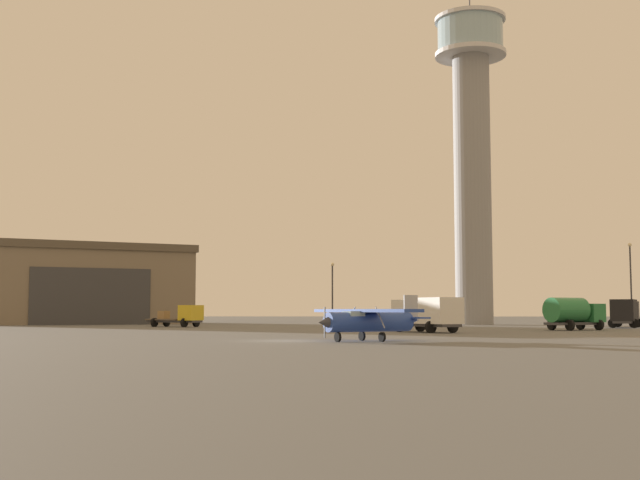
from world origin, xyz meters
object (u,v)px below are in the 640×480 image
airplane_blue (370,319)px  light_post_west (332,287)px  truck_fuel_tanker_green (573,312)px  light_post_east (631,277)px  control_tower (472,138)px  truck_box_white (427,312)px  truck_flatbed_yellow (181,316)px  truck_box_black (625,312)px

airplane_blue → light_post_west: bearing=-120.0°
truck_fuel_tanker_green → light_post_east: 20.78m
control_tower → airplane_blue: control_tower is taller
truck_box_white → light_post_east: size_ratio=0.76×
airplane_blue → truck_flatbed_yellow: (-20.22, 41.55, -0.12)m
control_tower → light_post_east: 27.84m
airplane_blue → light_post_east: (30.67, 45.29, 4.32)m
truck_flatbed_yellow → light_post_east: (50.90, 3.74, 4.44)m
truck_fuel_tanker_green → truck_box_white: bearing=178.3°
airplane_blue → truck_box_black: bearing=-159.6°
truck_fuel_tanker_green → truck_box_white: (-14.33, -8.17, 0.01)m
truck_box_white → truck_fuel_tanker_green: bearing=-91.6°
airplane_blue → truck_flatbed_yellow: airplane_blue is taller
control_tower → airplane_blue: size_ratio=5.21×
airplane_blue → truck_flatbed_yellow: size_ratio=1.24×
truck_fuel_tanker_green → light_post_west: (-23.01, 18.74, 2.88)m
truck_box_white → light_post_west: (-8.68, 26.91, 2.87)m
light_post_west → truck_fuel_tanker_green: bearing=-39.2°
airplane_blue → truck_box_white: (5.20, 20.03, 0.36)m
control_tower → airplane_blue: 64.21m
control_tower → light_post_east: control_tower is taller
airplane_blue → truck_box_white: bearing=-138.8°
truck_box_black → truck_fuel_tanker_green: size_ratio=1.22×
truck_fuel_tanker_green → truck_flatbed_yellow: 41.93m
control_tower → truck_box_white: size_ratio=6.19×
truck_box_black → light_post_west: bearing=100.1°
control_tower → truck_fuel_tanker_green: (4.80, -29.81, -22.91)m
airplane_blue → truck_flatbed_yellow: 46.21m
truck_box_black → truck_box_white: 29.99m
truck_fuel_tanker_green → light_post_east: size_ratio=0.65×
truck_box_white → truck_flatbed_yellow: 33.31m
light_post_west → light_post_east: light_post_east is taller
truck_box_white → light_post_west: size_ratio=0.97×
truck_box_black → light_post_west: size_ratio=1.00×
airplane_blue → truck_box_black: truck_box_black is taller
airplane_blue → truck_flatbed_yellow: bearing=-98.3°
truck_box_black → truck_flatbed_yellow: truck_box_black is taller
truck_box_black → truck_fuel_tanker_green: 14.13m
control_tower → truck_box_black: bearing=-54.3°
truck_fuel_tanker_green → control_tower: bearing=67.7°
truck_box_black → light_post_east: (2.66, 5.79, 3.92)m
truck_fuel_tanker_green → airplane_blue: bearing=-156.1°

